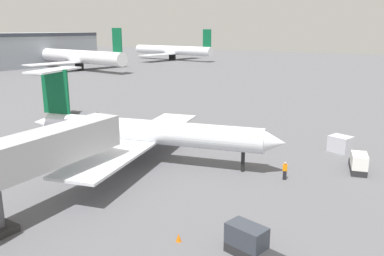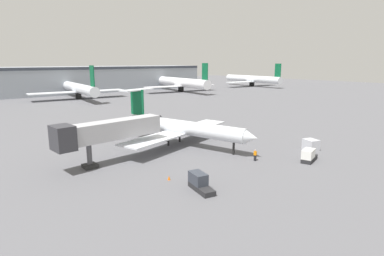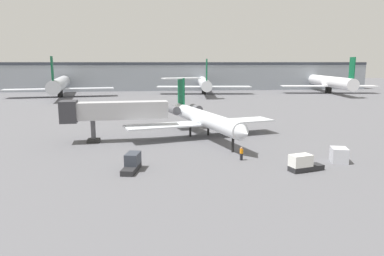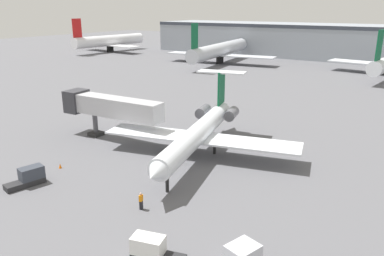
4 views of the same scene
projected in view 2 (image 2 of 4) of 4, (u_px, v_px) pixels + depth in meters
name	position (u px, v px, depth m)	size (l,w,h in m)	color
ground_plane	(189.00, 141.00, 57.70)	(400.00, 400.00, 0.10)	#5B5B60
regional_jet	(178.00, 126.00, 54.55)	(25.08, 27.31, 9.16)	silver
jet_bridge	(104.00, 132.00, 43.72)	(16.01, 4.00, 6.37)	#ADADB2
ground_crew_marshaller	(255.00, 155.00, 45.92)	(0.35, 0.45, 1.69)	black
baggage_tug_lead	(309.00, 156.00, 45.61)	(4.23, 2.40, 1.90)	#262628
baggage_tug_trailing	(200.00, 183.00, 35.57)	(2.23, 4.21, 1.90)	#262628
cargo_container_uld	(311.00, 145.00, 51.53)	(2.40, 2.66, 1.78)	silver
traffic_cone_near	(169.00, 178.00, 38.58)	(0.36, 0.36, 0.55)	orange
terminal_building	(31.00, 81.00, 136.73)	(170.05, 25.08, 11.93)	#8C939E
parked_airliner_centre	(78.00, 88.00, 121.08)	(35.89, 42.36, 13.04)	silver
parked_airliner_east_mid	(181.00, 83.00, 150.31)	(36.90, 43.57, 13.62)	white
parked_airliner_east_end	(252.00, 79.00, 183.49)	(35.41, 41.82, 13.20)	silver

